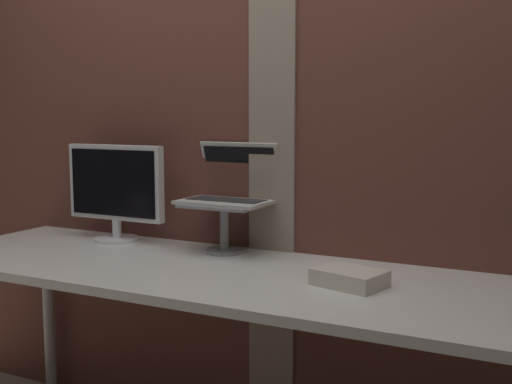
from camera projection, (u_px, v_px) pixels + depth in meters
name	position (u px, v px, depth m)	size (l,w,h in m)	color
brick_wall_back	(263.00, 104.00, 2.41)	(3.22, 0.16, 2.60)	brown
desk	(242.00, 291.00, 2.07)	(2.40, 0.70, 0.76)	white
monitor	(116.00, 187.00, 2.55)	(0.44, 0.18, 0.38)	white
laptop_stand	(224.00, 219.00, 2.34)	(0.28, 0.22, 0.18)	gray
laptop	(233.00, 185.00, 2.38)	(0.33, 0.27, 0.22)	silver
paper_clutter_stack	(349.00, 278.00, 1.90)	(0.20, 0.14, 0.05)	silver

